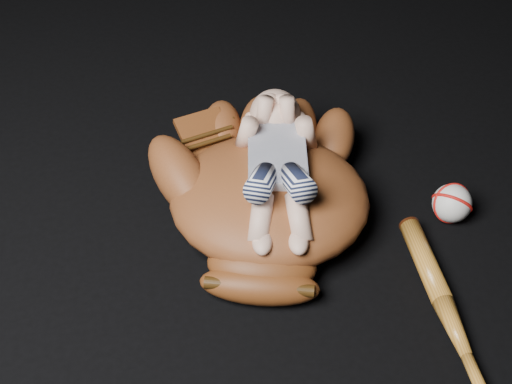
% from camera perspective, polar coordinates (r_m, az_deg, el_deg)
% --- Properties ---
extents(baseball_glove, '(0.61, 0.65, 0.17)m').
position_cam_1_polar(baseball_glove, '(1.34, 1.08, 0.07)').
color(baseball_glove, '#5F2D14').
rests_on(baseball_glove, ground).
extents(newborn_baby, '(0.24, 0.41, 0.16)m').
position_cam_1_polar(newborn_baby, '(1.31, 1.77, 2.15)').
color(newborn_baby, '#D6A48A').
rests_on(newborn_baby, baseball_glove).
extents(baseball_bat, '(0.05, 0.42, 0.04)m').
position_cam_1_polar(baseball_bat, '(1.28, 15.08, -9.29)').
color(baseball_bat, '#B26F22').
rests_on(baseball_bat, ground).
extents(baseball, '(0.10, 0.10, 0.08)m').
position_cam_1_polar(baseball, '(1.43, 15.41, -0.87)').
color(baseball, silver).
rests_on(baseball, ground).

